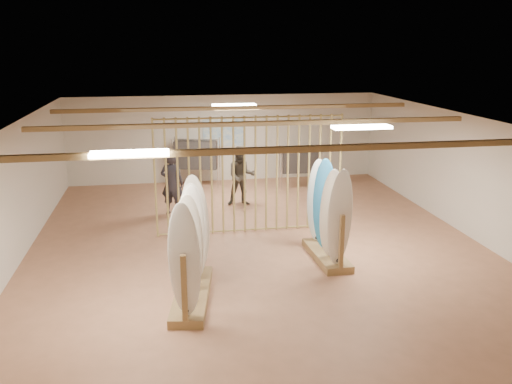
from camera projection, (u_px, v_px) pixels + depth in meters
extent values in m
plane|color=#AF7655|center=(256.00, 243.00, 12.31)|extent=(12.00, 12.00, 0.00)
plane|color=gray|center=(256.00, 120.00, 11.57)|extent=(12.00, 12.00, 0.00)
plane|color=beige|center=(224.00, 138.00, 17.64)|extent=(12.00, 0.00, 12.00)
plane|color=beige|center=(346.00, 310.00, 6.24)|extent=(12.00, 0.00, 12.00)
plane|color=beige|center=(16.00, 194.00, 11.10)|extent=(0.00, 12.00, 12.00)
plane|color=beige|center=(464.00, 174.00, 12.77)|extent=(0.00, 12.00, 12.00)
cube|color=olive|center=(256.00, 124.00, 11.59)|extent=(9.50, 6.12, 0.10)
cube|color=white|center=(256.00, 123.00, 11.58)|extent=(1.20, 0.35, 0.06)
cylinder|color=tan|center=(155.00, 179.00, 12.33)|extent=(0.05, 0.05, 2.78)
cylinder|color=tan|center=(166.00, 178.00, 12.37)|extent=(0.05, 0.05, 2.78)
cylinder|color=tan|center=(178.00, 178.00, 12.42)|extent=(0.05, 0.05, 2.78)
cylinder|color=tan|center=(189.00, 177.00, 12.46)|extent=(0.05, 0.05, 2.78)
cylinder|color=tan|center=(200.00, 177.00, 12.50)|extent=(0.05, 0.05, 2.78)
cylinder|color=tan|center=(212.00, 177.00, 12.55)|extent=(0.05, 0.05, 2.78)
cylinder|color=tan|center=(223.00, 176.00, 12.59)|extent=(0.05, 0.05, 2.78)
cylinder|color=tan|center=(234.00, 176.00, 12.63)|extent=(0.05, 0.05, 2.78)
cylinder|color=tan|center=(245.00, 175.00, 12.67)|extent=(0.05, 0.05, 2.78)
cylinder|color=tan|center=(256.00, 175.00, 12.72)|extent=(0.05, 0.05, 2.78)
cylinder|color=tan|center=(266.00, 174.00, 12.76)|extent=(0.05, 0.05, 2.78)
cylinder|color=tan|center=(277.00, 174.00, 12.80)|extent=(0.05, 0.05, 2.78)
cylinder|color=tan|center=(288.00, 173.00, 12.85)|extent=(0.05, 0.05, 2.78)
cylinder|color=tan|center=(298.00, 173.00, 12.89)|extent=(0.05, 0.05, 2.78)
cylinder|color=tan|center=(309.00, 173.00, 12.93)|extent=(0.05, 0.05, 2.78)
cylinder|color=tan|center=(319.00, 172.00, 12.98)|extent=(0.05, 0.05, 2.78)
cylinder|color=tan|center=(330.00, 172.00, 13.02)|extent=(0.05, 0.05, 2.78)
cylinder|color=tan|center=(340.00, 171.00, 13.06)|extent=(0.05, 0.05, 2.78)
cube|color=#387AC5|center=(224.00, 132.00, 17.57)|extent=(1.40, 0.03, 0.90)
cube|color=olive|center=(192.00, 295.00, 9.58)|extent=(0.92, 2.25, 0.16)
cylinder|color=black|center=(190.00, 244.00, 9.32)|extent=(0.35, 2.11, 0.01)
ellipsoid|color=white|center=(184.00, 259.00, 8.44)|extent=(0.50, 0.14, 1.93)
ellipsoid|color=silver|center=(187.00, 249.00, 8.87)|extent=(0.50, 0.14, 1.93)
ellipsoid|color=white|center=(190.00, 239.00, 9.30)|extent=(0.50, 0.14, 1.93)
ellipsoid|color=white|center=(193.00, 231.00, 9.73)|extent=(0.50, 0.14, 1.93)
ellipsoid|color=silver|center=(195.00, 223.00, 10.16)|extent=(0.50, 0.14, 1.93)
cube|color=olive|center=(326.00, 255.00, 11.38)|extent=(0.62, 1.77, 0.15)
cylinder|color=black|center=(328.00, 212.00, 11.14)|extent=(0.07, 1.70, 0.01)
ellipsoid|color=silver|center=(340.00, 219.00, 10.48)|extent=(0.49, 0.08, 1.88)
ellipsoid|color=silver|center=(332.00, 212.00, 10.90)|extent=(0.49, 0.08, 1.88)
ellipsoid|color=#2D8CD1|center=(325.00, 206.00, 11.33)|extent=(0.49, 0.08, 1.88)
ellipsoid|color=white|center=(318.00, 200.00, 11.75)|extent=(0.49, 0.08, 1.88)
cylinder|color=silver|center=(195.00, 139.00, 16.88)|extent=(1.40, 0.42, 0.03)
cube|color=black|center=(196.00, 155.00, 17.01)|extent=(1.39, 0.71, 0.88)
cylinder|color=silver|center=(196.00, 162.00, 17.07)|extent=(0.03, 0.03, 1.55)
cylinder|color=silver|center=(301.00, 147.00, 16.70)|extent=(1.26, 0.05, 0.03)
cube|color=black|center=(301.00, 160.00, 16.81)|extent=(1.18, 0.34, 0.77)
cylinder|color=silver|center=(301.00, 167.00, 16.87)|extent=(0.03, 0.03, 1.35)
imported|color=#28262E|center=(172.00, 179.00, 14.16)|extent=(0.81, 0.67, 1.90)
imported|color=#3D382F|center=(241.00, 172.00, 14.99)|extent=(0.93, 0.73, 1.88)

